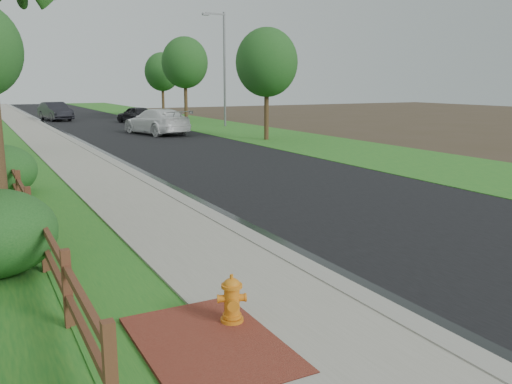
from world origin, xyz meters
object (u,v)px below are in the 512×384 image
white_suv (156,121)px  dark_car_mid (136,115)px  streetlight (223,63)px  fire_hydrant (232,300)px  ranch_fence (24,199)px

white_suv → dark_car_mid: (1.41, 9.80, -0.13)m
white_suv → streetlight: streetlight is taller
fire_hydrant → dark_car_mid: 37.60m
white_suv → fire_hydrant: bearing=61.8°
fire_hydrant → dark_car_mid: dark_car_mid is taller
dark_car_mid → streetlight: bearing=111.1°
fire_hydrant → ranch_fence: bearing=105.2°
ranch_fence → white_suv: 21.86m
dark_car_mid → streetlight: (4.65, -6.50, 3.86)m
streetlight → ranch_fence: bearing=-123.8°
fire_hydrant → dark_car_mid: bearing=76.3°
ranch_fence → dark_car_mid: size_ratio=4.35×
ranch_fence → streetlight: size_ratio=2.11×
streetlight → white_suv: bearing=-151.4°
ranch_fence → white_suv: bearing=64.6°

